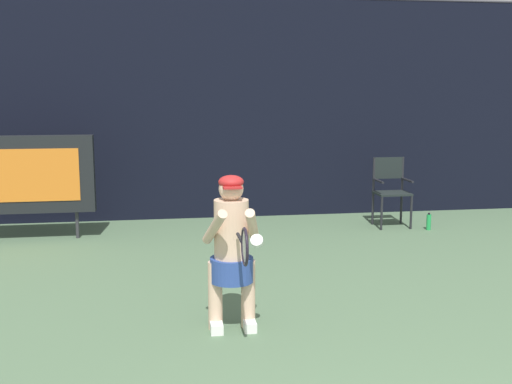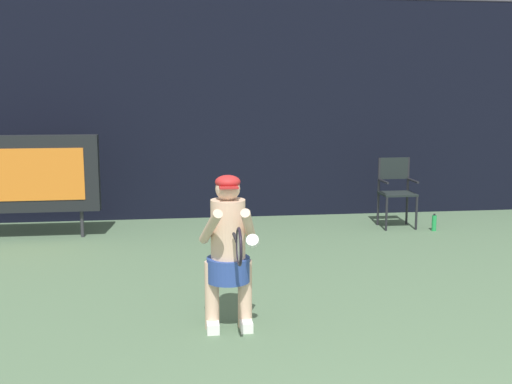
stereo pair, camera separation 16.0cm
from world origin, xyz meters
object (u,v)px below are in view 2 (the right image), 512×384
Objects in this scene: scoreboard at (20,174)px; umpire_chair at (396,188)px; tennis_racket at (239,246)px; tennis_player at (228,248)px; water_bottle at (434,223)px.

scoreboard is 2.04× the size of umpire_chair.
tennis_racket is at bearing -123.18° from umpire_chair.
tennis_racket is at bearing -86.93° from tennis_player.
water_bottle is (6.11, -0.28, -0.82)m from scoreboard.
umpire_chair is 4.90m from tennis_player.
water_bottle is (0.49, -0.37, -0.50)m from umpire_chair.
water_bottle is 0.44× the size of tennis_racket.
scoreboard is at bearing 137.71° from tennis_racket.
tennis_player reaches higher than umpire_chair.
tennis_racket is (2.68, -4.41, -0.03)m from scoreboard.
water_bottle is at bearing 45.52° from tennis_player.
scoreboard is 3.65× the size of tennis_racket.
umpire_chair is 1.79× the size of tennis_racket.
tennis_racket is at bearing -129.72° from water_bottle.
tennis_player is (2.65, -3.81, -0.20)m from scoreboard.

